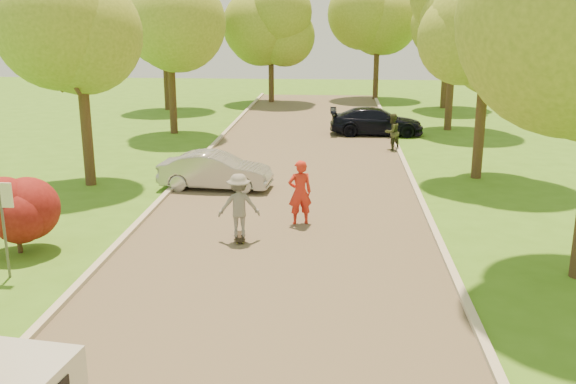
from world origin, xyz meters
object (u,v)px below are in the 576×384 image
(street_sign, at_px, (2,210))
(person_olive, at_px, (392,132))
(person_striped, at_px, (300,192))
(silver_sedan, at_px, (216,171))
(longboard, at_px, (240,237))
(dark_sedan, at_px, (376,121))
(skateboarder, at_px, (239,205))

(street_sign, xyz_separation_m, person_olive, (9.56, 14.65, -0.77))
(person_striped, bearing_deg, silver_sedan, -65.68)
(street_sign, distance_m, person_striped, 7.56)
(street_sign, relative_size, person_olive, 1.37)
(silver_sedan, xyz_separation_m, person_olive, (6.37, 6.84, 0.18))
(street_sign, relative_size, silver_sedan, 0.58)
(silver_sedan, distance_m, person_olive, 9.35)
(longboard, xyz_separation_m, person_striped, (1.48, 1.45, 0.82))
(silver_sedan, bearing_deg, longboard, -158.44)
(silver_sedan, distance_m, dark_sedan, 12.07)
(silver_sedan, height_order, dark_sedan, dark_sedan)
(longboard, distance_m, person_olive, 12.81)
(street_sign, bearing_deg, person_olive, 56.88)
(street_sign, distance_m, person_olive, 17.51)
(dark_sedan, bearing_deg, street_sign, 152.95)
(silver_sedan, distance_m, person_striped, 4.68)
(longboard, bearing_deg, person_olive, -122.74)
(person_striped, bearing_deg, person_olive, -123.93)
(skateboarder, bearing_deg, dark_sedan, -116.30)
(silver_sedan, relative_size, longboard, 4.24)
(silver_sedan, xyz_separation_m, person_striped, (3.03, -3.56, 0.30))
(dark_sedan, relative_size, person_olive, 2.83)
(skateboarder, height_order, person_olive, skateboarder)
(longboard, bearing_deg, dark_sedan, -116.30)
(skateboarder, height_order, person_striped, person_striped)
(person_striped, bearing_deg, longboard, 28.31)
(dark_sedan, distance_m, skateboarder, 16.12)
(dark_sedan, height_order, skateboarder, skateboarder)
(dark_sedan, distance_m, person_olive, 3.71)
(silver_sedan, xyz_separation_m, skateboarder, (1.55, -5.00, 0.32))
(skateboarder, bearing_deg, person_striped, -146.19)
(person_olive, bearing_deg, silver_sedan, 6.26)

